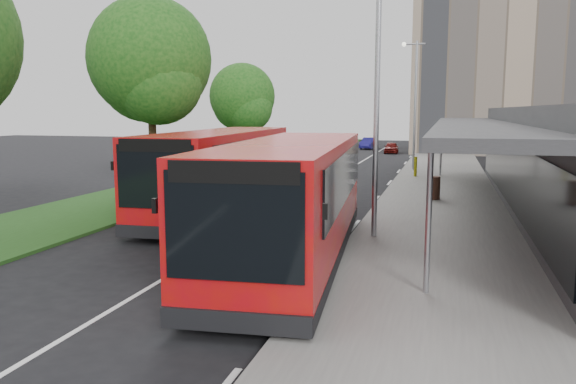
% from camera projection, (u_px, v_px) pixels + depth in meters
% --- Properties ---
extents(ground, '(120.00, 120.00, 0.00)m').
position_uv_depth(ground, '(218.00, 247.00, 16.03)').
color(ground, black).
rests_on(ground, ground).
extents(pavement, '(5.00, 80.00, 0.15)m').
position_uv_depth(pavement, '(442.00, 175.00, 33.45)').
color(pavement, slate).
rests_on(pavement, ground).
extents(grass_verge, '(5.00, 80.00, 0.10)m').
position_uv_depth(grass_verge, '(238.00, 169.00, 36.95)').
color(grass_verge, '#1E4215').
rests_on(grass_verge, ground).
extents(lane_centre_line, '(0.12, 70.00, 0.01)m').
position_uv_depth(lane_centre_line, '(326.00, 183.00, 30.31)').
color(lane_centre_line, silver).
rests_on(lane_centre_line, ground).
extents(kerb_dashes, '(0.12, 56.00, 0.01)m').
position_uv_depth(kerb_dashes, '(395.00, 176.00, 33.23)').
color(kerb_dashes, silver).
rests_on(kerb_dashes, ground).
extents(office_block, '(22.00, 12.00, 18.00)m').
position_uv_depth(office_block, '(539.00, 54.00, 50.97)').
color(office_block, tan).
rests_on(office_block, ground).
extents(tree_mid, '(5.62, 5.62, 9.03)m').
position_uv_depth(tree_mid, '(151.00, 67.00, 25.70)').
color(tree_mid, '#362215').
rests_on(tree_mid, ground).
extents(tree_far, '(4.39, 4.39, 7.00)m').
position_uv_depth(tree_far, '(242.00, 101.00, 37.31)').
color(tree_far, '#362215').
rests_on(tree_far, ground).
extents(lamp_post_near, '(1.44, 0.28, 8.00)m').
position_uv_depth(lamp_post_near, '(374.00, 81.00, 16.15)').
color(lamp_post_near, '#9C9EA5').
rests_on(lamp_post_near, pavement).
extents(lamp_post_far, '(1.44, 0.28, 8.00)m').
position_uv_depth(lamp_post_far, '(414.00, 97.00, 35.19)').
color(lamp_post_far, '#9C9EA5').
rests_on(lamp_post_far, pavement).
extents(bus_main, '(3.74, 11.15, 3.10)m').
position_uv_depth(bus_main, '(293.00, 200.00, 14.38)').
color(bus_main, '#AA1209').
rests_on(bus_main, ground).
extents(bus_second, '(3.39, 11.11, 3.11)m').
position_uv_depth(bus_second, '(221.00, 172.00, 21.11)').
color(bus_second, '#AA1209').
rests_on(bus_second, ground).
extents(litter_bin, '(0.70, 0.70, 0.97)m').
position_uv_depth(litter_bin, '(434.00, 188.00, 23.68)').
color(litter_bin, '#3C2218').
rests_on(litter_bin, pavement).
extents(bollard, '(0.23, 0.23, 1.12)m').
position_uv_depth(bollard, '(415.00, 166.00, 31.93)').
color(bollard, '#F7F20D').
rests_on(bollard, pavement).
extents(car_near, '(1.35, 3.09, 1.03)m').
position_uv_depth(car_near, '(391.00, 148.00, 51.30)').
color(car_near, '#5B0F0D').
rests_on(car_near, ground).
extents(car_far, '(1.60, 3.60, 1.15)m').
position_uv_depth(car_far, '(369.00, 143.00, 57.01)').
color(car_far, navy).
rests_on(car_far, ground).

